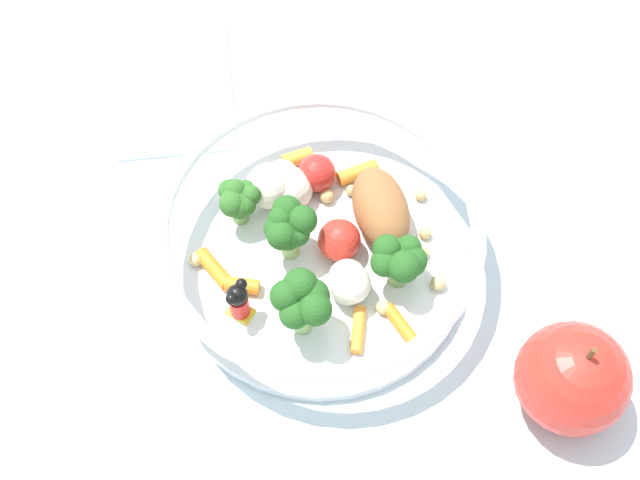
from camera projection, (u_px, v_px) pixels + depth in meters
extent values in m
plane|color=silver|center=(338.00, 258.00, 0.62)|extent=(2.40, 2.40, 0.00)
cylinder|color=white|center=(320.00, 258.00, 0.62)|extent=(0.23, 0.23, 0.01)
torus|color=white|center=(320.00, 225.00, 0.57)|extent=(0.24, 0.24, 0.01)
ellipsoid|color=#935B33|center=(381.00, 209.00, 0.61)|extent=(0.07, 0.04, 0.04)
cylinder|color=#8EB766|center=(303.00, 318.00, 0.57)|extent=(0.01, 0.01, 0.03)
sphere|color=#23561E|center=(300.00, 286.00, 0.55)|extent=(0.02, 0.02, 0.02)
sphere|color=#23561E|center=(286.00, 296.00, 0.54)|extent=(0.02, 0.02, 0.02)
sphere|color=#23561E|center=(295.00, 314.00, 0.54)|extent=(0.02, 0.02, 0.02)
sphere|color=#23561E|center=(315.00, 309.00, 0.54)|extent=(0.02, 0.02, 0.02)
sphere|color=#23561E|center=(312.00, 296.00, 0.55)|extent=(0.03, 0.03, 0.03)
cylinder|color=#8EB766|center=(290.00, 244.00, 0.60)|extent=(0.01, 0.01, 0.02)
sphere|color=#23561E|center=(287.00, 210.00, 0.58)|extent=(0.02, 0.02, 0.02)
sphere|color=#23561E|center=(281.00, 219.00, 0.58)|extent=(0.02, 0.02, 0.02)
sphere|color=#23561E|center=(279.00, 229.00, 0.58)|extent=(0.02, 0.02, 0.02)
sphere|color=#23561E|center=(282.00, 236.00, 0.58)|extent=(0.02, 0.02, 0.02)
sphere|color=#23561E|center=(289.00, 241.00, 0.58)|extent=(0.02, 0.02, 0.02)
sphere|color=#23561E|center=(298.00, 235.00, 0.58)|extent=(0.02, 0.02, 0.02)
sphere|color=#23561E|center=(302.00, 220.00, 0.58)|extent=(0.02, 0.02, 0.02)
sphere|color=#23561E|center=(294.00, 222.00, 0.58)|extent=(0.02, 0.02, 0.02)
cylinder|color=#7FAD5B|center=(399.00, 273.00, 0.59)|extent=(0.02, 0.02, 0.02)
sphere|color=#23561E|center=(400.00, 251.00, 0.58)|extent=(0.02, 0.02, 0.02)
sphere|color=#23561E|center=(387.00, 249.00, 0.57)|extent=(0.02, 0.02, 0.02)
sphere|color=#23561E|center=(385.00, 262.00, 0.57)|extent=(0.02, 0.02, 0.02)
sphere|color=#23561E|center=(397.00, 267.00, 0.57)|extent=(0.02, 0.02, 0.02)
sphere|color=#23561E|center=(404.00, 267.00, 0.57)|extent=(0.02, 0.02, 0.02)
sphere|color=#23561E|center=(411.00, 264.00, 0.57)|extent=(0.02, 0.02, 0.02)
sphere|color=#23561E|center=(411.00, 261.00, 0.58)|extent=(0.02, 0.02, 0.02)
sphere|color=#23561E|center=(409.00, 248.00, 0.58)|extent=(0.02, 0.02, 0.02)
cylinder|color=#7FAD5B|center=(240.00, 212.00, 0.62)|extent=(0.01, 0.01, 0.02)
sphere|color=#2D6023|center=(235.00, 191.00, 0.60)|extent=(0.02, 0.02, 0.02)
sphere|color=#2D6023|center=(229.00, 190.00, 0.61)|extent=(0.02, 0.02, 0.02)
sphere|color=#2D6023|center=(230.00, 199.00, 0.60)|extent=(0.01, 0.01, 0.01)
sphere|color=#2D6023|center=(232.00, 204.00, 0.60)|extent=(0.02, 0.02, 0.02)
sphere|color=#2D6023|center=(239.00, 205.00, 0.60)|extent=(0.02, 0.02, 0.02)
sphere|color=#2D6023|center=(245.00, 205.00, 0.60)|extent=(0.02, 0.02, 0.02)
sphere|color=#2D6023|center=(251.00, 195.00, 0.60)|extent=(0.02, 0.02, 0.02)
sphere|color=#2D6023|center=(246.00, 191.00, 0.61)|extent=(0.02, 0.02, 0.02)
sphere|color=silver|center=(343.00, 275.00, 0.59)|extent=(0.02, 0.02, 0.02)
sphere|color=silver|center=(342.00, 283.00, 0.59)|extent=(0.03, 0.03, 0.03)
sphere|color=silver|center=(343.00, 287.00, 0.59)|extent=(0.03, 0.03, 0.03)
sphere|color=silver|center=(346.00, 288.00, 0.58)|extent=(0.02, 0.02, 0.02)
sphere|color=silver|center=(352.00, 283.00, 0.58)|extent=(0.03, 0.03, 0.03)
sphere|color=silver|center=(353.00, 277.00, 0.59)|extent=(0.03, 0.03, 0.03)
sphere|color=silver|center=(282.00, 178.00, 0.63)|extent=(0.03, 0.03, 0.03)
sphere|color=silver|center=(269.00, 186.00, 0.62)|extent=(0.04, 0.04, 0.04)
sphere|color=silver|center=(282.00, 194.00, 0.62)|extent=(0.03, 0.03, 0.03)
sphere|color=silver|center=(287.00, 192.00, 0.62)|extent=(0.03, 0.03, 0.03)
sphere|color=silver|center=(290.00, 189.00, 0.63)|extent=(0.04, 0.04, 0.04)
cube|color=yellow|center=(241.00, 312.00, 0.59)|extent=(0.02, 0.02, 0.00)
cylinder|color=red|center=(239.00, 305.00, 0.58)|extent=(0.02, 0.02, 0.02)
sphere|color=black|center=(237.00, 295.00, 0.56)|extent=(0.02, 0.02, 0.02)
sphere|color=black|center=(241.00, 284.00, 0.56)|extent=(0.01, 0.01, 0.01)
sphere|color=black|center=(231.00, 299.00, 0.55)|extent=(0.01, 0.01, 0.01)
cylinder|color=orange|center=(358.00, 172.00, 0.64)|extent=(0.02, 0.04, 0.01)
cylinder|color=orange|center=(352.00, 331.00, 0.58)|extent=(0.04, 0.02, 0.01)
cylinder|color=orange|center=(297.00, 158.00, 0.65)|extent=(0.02, 0.03, 0.01)
cylinder|color=orange|center=(214.00, 269.00, 0.60)|extent=(0.04, 0.03, 0.01)
cylinder|color=orange|center=(400.00, 323.00, 0.58)|extent=(0.03, 0.02, 0.01)
cylinder|color=orange|center=(242.00, 286.00, 0.59)|extent=(0.02, 0.03, 0.01)
sphere|color=red|center=(338.00, 240.00, 0.60)|extent=(0.03, 0.03, 0.03)
sphere|color=red|center=(317.00, 173.00, 0.63)|extent=(0.03, 0.03, 0.03)
sphere|color=tan|center=(351.00, 190.00, 0.64)|extent=(0.01, 0.01, 0.01)
sphere|color=tan|center=(425.00, 233.00, 0.62)|extent=(0.01, 0.01, 0.01)
sphere|color=tan|center=(296.00, 289.00, 0.59)|extent=(0.01, 0.01, 0.01)
sphere|color=tan|center=(410.00, 247.00, 0.61)|extent=(0.01, 0.01, 0.01)
sphere|color=#D1B775|center=(438.00, 283.00, 0.59)|extent=(0.01, 0.01, 0.01)
sphere|color=tan|center=(195.00, 260.00, 0.60)|extent=(0.01, 0.01, 0.01)
sphere|color=tan|center=(330.00, 196.00, 0.63)|extent=(0.01, 0.01, 0.01)
sphere|color=tan|center=(379.00, 176.00, 0.64)|extent=(0.01, 0.01, 0.01)
sphere|color=tan|center=(421.00, 195.00, 0.63)|extent=(0.01, 0.01, 0.01)
sphere|color=#D1B775|center=(424.00, 252.00, 0.61)|extent=(0.01, 0.01, 0.01)
sphere|color=#D1B775|center=(383.00, 307.00, 0.58)|extent=(0.01, 0.01, 0.01)
sphere|color=red|center=(572.00, 378.00, 0.53)|extent=(0.08, 0.08, 0.08)
cylinder|color=brown|center=(592.00, 354.00, 0.50)|extent=(0.00, 0.00, 0.01)
cube|color=white|center=(174.00, 89.00, 0.70)|extent=(0.15, 0.11, 0.01)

